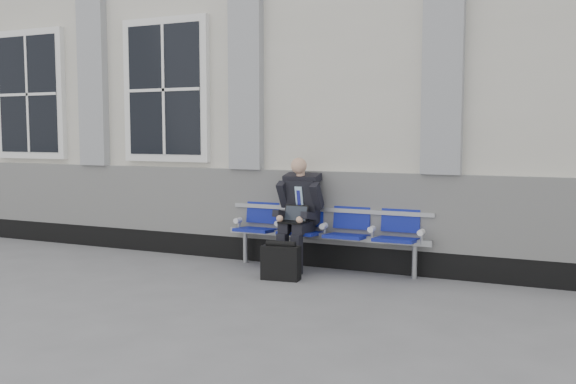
% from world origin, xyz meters
% --- Properties ---
extents(ground, '(70.00, 70.00, 0.00)m').
position_xyz_m(ground, '(0.00, 0.00, 0.00)').
color(ground, slate).
rests_on(ground, ground).
extents(station_building, '(14.40, 4.40, 4.49)m').
position_xyz_m(station_building, '(-0.02, 3.47, 2.22)').
color(station_building, beige).
rests_on(station_building, ground).
extents(bench, '(2.60, 0.47, 0.91)m').
position_xyz_m(bench, '(2.75, 1.32, 0.55)').
color(bench, '#9EA0A3').
rests_on(bench, ground).
extents(businessman, '(0.54, 0.73, 1.37)m').
position_xyz_m(businessman, '(2.45, 1.19, 0.75)').
color(businessman, black).
rests_on(businessman, ground).
extents(briefcase, '(0.45, 0.23, 0.45)m').
position_xyz_m(briefcase, '(2.48, 0.62, 0.21)').
color(briefcase, black).
rests_on(briefcase, ground).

